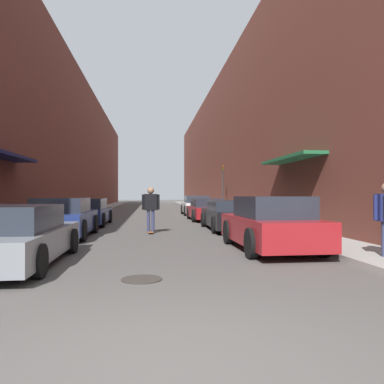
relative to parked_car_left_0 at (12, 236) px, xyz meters
The scene contains 15 objects.
ground 21.06m from the parked_car_left_0, 81.88° to the left, with size 141.54×141.54×0.00m, color #4C4947.
curb_strip_left 27.36m from the parked_car_left_0, 94.25° to the left, with size 1.80×64.33×0.12m.
curb_strip_right 28.42m from the parked_car_left_0, 73.70° to the left, with size 1.80×64.33×0.12m.
building_row_left 28.22m from the parked_car_left_0, 100.24° to the left, with size 4.90×64.33×11.84m.
building_row_right 29.87m from the parked_car_left_0, 68.26° to the left, with size 4.90×64.33×12.15m.
parked_car_left_0 is the anchor object (origin of this frame).
parked_car_left_1 5.04m from the parked_car_left_0, 91.27° to the left, with size 1.93×4.19×1.35m.
parked_car_left_2 10.13m from the parked_car_left_0, 91.12° to the left, with size 2.09×4.63×1.27m.
parked_car_right_0 6.17m from the parked_car_left_0, 13.60° to the left, with size 1.90×4.17×1.42m.
parked_car_right_1 9.36m from the parked_car_left_0, 49.42° to the left, with size 1.88×4.78×1.24m.
parked_car_right_2 14.02m from the parked_car_left_0, 64.82° to the left, with size 1.88×4.33×1.25m.
parked_car_right_3 19.30m from the parked_car_left_0, 71.64° to the left, with size 1.95×3.93×1.37m.
skateboarder 6.70m from the parked_car_left_0, 64.64° to the left, with size 0.67×0.78×1.74m.
manhole_cover 3.21m from the parked_car_left_0, 30.86° to the right, with size 0.70×0.70×0.02m.
traffic_light 21.28m from the parked_car_left_0, 67.11° to the left, with size 0.16×0.22×3.58m.
Camera 1 is at (-0.11, -3.22, 1.47)m, focal length 35.00 mm.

